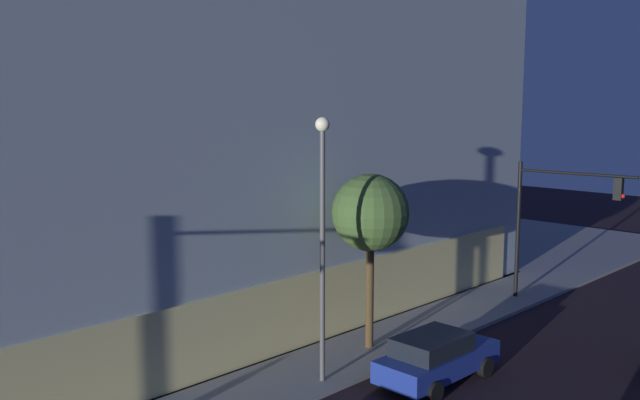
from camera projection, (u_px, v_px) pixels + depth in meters
name	position (u px, v px, depth m)	size (l,w,h in m)	color
modern_building	(134.00, 68.00, 32.40)	(29.51, 24.29, 20.88)	#4C4C51
traffic_light_far_corner	(554.00, 209.00, 29.80)	(0.58, 4.99, 6.07)	black
street_lamp_sidewalk	(322.00, 219.00, 21.23)	(0.44, 0.44, 8.23)	#4E4E4E
sidewalk_tree	(370.00, 214.00, 24.29)	(2.71, 2.71, 6.21)	#47341E
car_blue	(436.00, 357.00, 22.09)	(4.50, 2.07, 1.59)	navy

